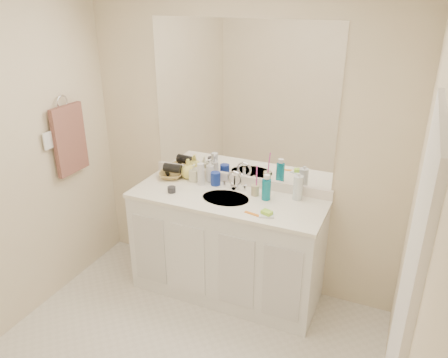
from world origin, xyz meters
The scene contains 26 objects.
wall_back centered at (0.00, 1.30, 1.20)m, with size 2.60×0.02×2.40m, color beige.
wall_right centered at (1.30, 0.00, 1.20)m, with size 0.02×2.60×2.40m, color beige.
vanity_cabinet centered at (0.00, 1.02, 0.42)m, with size 1.50×0.55×0.85m, color white.
countertop centered at (0.00, 1.02, 0.86)m, with size 1.52×0.57×0.03m, color white.
backsplash centered at (0.00, 1.29, 0.92)m, with size 1.52×0.03×0.08m, color white.
sink_basin centered at (0.00, 1.00, 0.87)m, with size 0.37×0.37×0.02m, color beige.
faucet centered at (0.00, 1.18, 0.94)m, with size 0.02×0.02×0.11m, color silver.
mirror centered at (0.00, 1.29, 1.56)m, with size 1.48×0.01×1.20m, color white.
blue_mug centered at (-0.17, 1.20, 0.93)m, with size 0.08×0.08×0.11m, color navy.
tan_cup centered at (0.19, 1.14, 0.92)m, with size 0.06×0.06×0.08m, color tan.
toothbrush centered at (0.20, 1.14, 1.03)m, with size 0.01×0.01×0.20m, color #DE3AA6.
mouthwash_bottle centered at (0.29, 1.11, 0.96)m, with size 0.07×0.07×0.16m, color #0B7488.
clear_pump_bottle centered at (0.51, 1.21, 0.97)m, with size 0.07×0.07×0.19m, color white.
soap_dish centered at (0.38, 0.86, 0.89)m, with size 0.11×0.09×0.01m, color white.
green_soap centered at (0.38, 0.86, 0.90)m, with size 0.07×0.05×0.03m, color #A5E838.
orange_comb centered at (0.28, 0.84, 0.88)m, with size 0.12×0.02×0.00m, color orange.
dark_jar centered at (-0.43, 0.93, 0.90)m, with size 0.06×0.06×0.05m, color #27272C.
extra_white_bottle centered at (-0.28, 1.16, 0.97)m, with size 0.06×0.06×0.18m, color silver.
soap_bottle_white centered at (-0.24, 1.24, 0.98)m, with size 0.08×0.08×0.20m, color silver.
soap_bottle_cream centered at (-0.37, 1.19, 0.95)m, with size 0.07×0.07×0.15m, color beige.
soap_bottle_yellow centered at (-0.44, 1.23, 0.96)m, with size 0.13×0.13×0.17m, color #E8DB5A.
wicker_basket centered at (-0.58, 1.18, 0.90)m, with size 0.20×0.20×0.05m, color #A68443.
hair_dryer centered at (-0.56, 1.18, 0.97)m, with size 0.08×0.08×0.15m, color black.
towel_ring centered at (-1.27, 0.77, 1.55)m, with size 0.11×0.11×0.01m, color silver.
hand_towel centered at (-1.25, 0.77, 1.25)m, with size 0.04×0.32×0.55m, color brown.
switch_plate centered at (-1.27, 0.57, 1.30)m, with size 0.01×0.09×0.13m, color white.
Camera 1 is at (1.20, -1.74, 2.35)m, focal length 35.00 mm.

